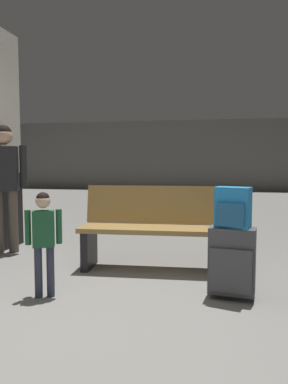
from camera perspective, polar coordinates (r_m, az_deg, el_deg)
ground_plane at (r=6.57m, az=3.01°, el=-5.94°), size 18.00×18.00×0.10m
garage_back_wall at (r=15.29m, az=7.70°, el=5.50°), size 18.00×0.12×2.80m
bench at (r=4.09m, az=1.78°, el=-5.43°), size 1.63×0.62×0.89m
suitcase at (r=3.31m, az=13.13°, el=-10.12°), size 0.40×0.27×0.60m
backpack_bright at (r=3.22m, az=13.25°, el=-2.35°), size 0.31×0.26×0.34m
child at (r=3.32m, az=-14.94°, el=-5.99°), size 0.29×0.17×0.90m
adult at (r=5.05m, az=-20.31°, el=2.50°), size 0.52×0.29×1.61m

